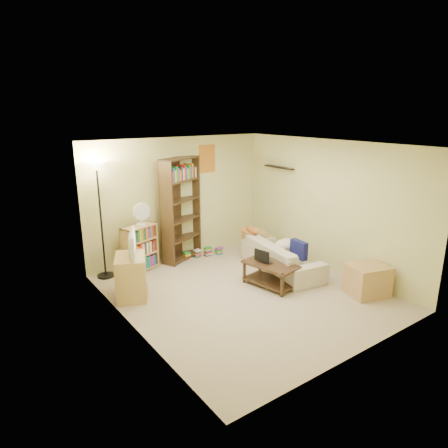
# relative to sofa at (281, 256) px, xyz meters

# --- Properties ---
(room) EXTENTS (4.50, 4.54, 2.52)m
(room) POSITION_rel_sofa_xyz_m (-1.20, -0.37, 1.34)
(room) COLOR beige
(room) RESTS_ON ground
(sofa) EXTENTS (2.18, 1.38, 0.57)m
(sofa) POSITION_rel_sofa_xyz_m (0.00, 0.00, 0.00)
(sofa) COLOR beige
(sofa) RESTS_ON ground
(navy_pillow) EXTENTS (0.14, 0.38, 0.34)m
(navy_pillow) POSITION_rel_sofa_xyz_m (0.02, -0.43, 0.26)
(navy_pillow) COLOR #131653
(navy_pillow) RESTS_ON sofa
(cream_blanket) EXTENTS (0.52, 0.37, 0.22)m
(cream_blanket) POSITION_rel_sofa_xyz_m (0.15, 0.02, 0.20)
(cream_blanket) COLOR silver
(cream_blanket) RESTS_ON sofa
(tabby_cat) EXTENTS (0.45, 0.21, 0.15)m
(tabby_cat) POSITION_rel_sofa_xyz_m (-0.13, 0.78, 0.36)
(tabby_cat) COLOR #CB672B
(tabby_cat) RESTS_ON sofa
(coffee_table) EXTENTS (0.69, 1.03, 0.42)m
(coffee_table) POSITION_rel_sofa_xyz_m (-0.65, -0.42, -0.01)
(coffee_table) COLOR #3D2917
(coffee_table) RESTS_ON ground
(laptop) EXTENTS (0.39, 0.27, 0.03)m
(laptop) POSITION_rel_sofa_xyz_m (-0.63, -0.27, 0.15)
(laptop) COLOR black
(laptop) RESTS_ON coffee_table
(laptop_screen) EXTENTS (0.07, 0.31, 0.21)m
(laptop_screen) POSITION_rel_sofa_xyz_m (-0.76, -0.30, 0.26)
(laptop_screen) COLOR white
(laptop_screen) RESTS_ON laptop
(mug) EXTENTS (0.13, 0.13, 0.09)m
(mug) POSITION_rel_sofa_xyz_m (-0.49, -0.69, 0.18)
(mug) COLOR white
(mug) RESTS_ON coffee_table
(tv_remote) EXTENTS (0.12, 0.17, 0.02)m
(tv_remote) POSITION_rel_sofa_xyz_m (-0.61, -0.09, 0.15)
(tv_remote) COLOR black
(tv_remote) RESTS_ON coffee_table
(tv_stand) EXTENTS (0.72, 0.81, 0.72)m
(tv_stand) POSITION_rel_sofa_xyz_m (-2.83, 0.59, 0.08)
(tv_stand) COLOR tan
(tv_stand) RESTS_ON ground
(television) EXTENTS (0.79, 0.64, 0.41)m
(television) POSITION_rel_sofa_xyz_m (-2.83, 0.59, 0.64)
(television) COLOR black
(television) RESTS_ON tv_stand
(tall_bookshelf) EXTENTS (1.00, 0.67, 2.11)m
(tall_bookshelf) POSITION_rel_sofa_xyz_m (-1.25, 1.67, 0.83)
(tall_bookshelf) COLOR #45311A
(tall_bookshelf) RESTS_ON ground
(short_bookshelf) EXTENTS (0.76, 0.49, 0.91)m
(short_bookshelf) POSITION_rel_sofa_xyz_m (-2.23, 1.56, 0.17)
(short_bookshelf) COLOR tan
(short_bookshelf) RESTS_ON ground
(desk_fan) EXTENTS (0.32, 0.18, 0.44)m
(desk_fan) POSITION_rel_sofa_xyz_m (-2.18, 1.51, 0.86)
(desk_fan) COLOR white
(desk_fan) RESTS_ON short_bookshelf
(floor_lamp) EXTENTS (0.36, 0.36, 2.16)m
(floor_lamp) POSITION_rel_sofa_xyz_m (-2.90, 1.67, 1.43)
(floor_lamp) COLOR black
(floor_lamp) RESTS_ON ground
(side_table) EXTENTS (0.53, 0.53, 0.51)m
(side_table) POSITION_rel_sofa_xyz_m (0.18, 1.01, -0.03)
(side_table) COLOR tan
(side_table) RESTS_ON ground
(end_cabinet) EXTENTS (0.75, 0.68, 0.52)m
(end_cabinet) POSITION_rel_sofa_xyz_m (0.45, -1.62, -0.02)
(end_cabinet) COLOR tan
(end_cabinet) RESTS_ON ground
(book_stacks) EXTENTS (0.86, 0.30, 0.19)m
(book_stacks) POSITION_rel_sofa_xyz_m (-0.82, 1.52, -0.20)
(book_stacks) COLOR red
(book_stacks) RESTS_ON ground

